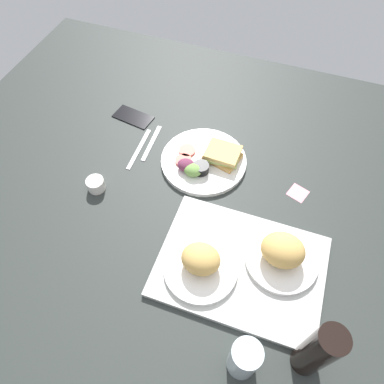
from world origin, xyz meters
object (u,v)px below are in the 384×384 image
serving_tray (241,266)px  cell_phone (133,117)px  knife (139,149)px  plate_with_salad (205,160)px  bread_plate_near (282,254)px  fork (151,143)px  sticky_note (298,193)px  drinking_glass (244,359)px  bread_plate_far (201,263)px  soda_bottle (317,351)px  espresso_cup (96,184)px

serving_tray → cell_phone: 69.05cm
cell_phone → knife: bearing=131.0°
plate_with_salad → knife: 23.76cm
serving_tray → bread_plate_near: size_ratio=2.25×
plate_with_salad → fork: (20.66, -2.41, -1.46)cm
cell_phone → sticky_note: bearing=176.9°
drinking_glass → sticky_note: drinking_glass is taller
bread_plate_near → knife: bearing=-24.6°
knife → sticky_note: (-55.24, -0.28, -0.19)cm
bread_plate_far → soda_bottle: soda_bottle is taller
soda_bottle → drinking_glass: bearing=22.2°
plate_with_salad → fork: bearing=-6.7°
knife → soda_bottle: bearing=51.6°
knife → fork: bearing=141.2°
espresso_cup → fork: 25.28cm
fork → bread_plate_far: bearing=36.3°
bread_plate_far → fork: size_ratio=1.18×
soda_bottle → serving_tray: bearing=-41.2°
fork → bread_plate_near: bearing=57.7°
serving_tray → cell_phone: serving_tray is taller
plate_with_salad → sticky_note: 31.65cm
espresso_cup → knife: (-5.66, -19.69, -1.75)cm
bread_plate_far → soda_bottle: bearing=156.3°
soda_bottle → fork: soda_bottle is taller
plate_with_salad → soda_bottle: bearing=129.9°
bread_plate_far → drinking_glass: size_ratio=1.47×
plate_with_salad → drinking_glass: 62.21cm
fork → espresso_cup: bearing=-23.0°
serving_tray → knife: 53.99cm
soda_bottle → sticky_note: 50.84cm
soda_bottle → sticky_note: (10.06, -48.47, -11.60)cm
bread_plate_far → fork: (31.58, -38.73, -4.39)cm
serving_tray → plate_with_salad: bearing=-56.4°
bread_plate_near → fork: bread_plate_near is taller
sticky_note → fork: bearing=-4.1°
bread_plate_far → plate_with_salad: bread_plate_far is taller
plate_with_salad → sticky_note: (-31.58, 1.31, -1.65)cm
soda_bottle → sticky_note: soda_bottle is taller
bread_plate_near → bread_plate_far: bread_plate_near is taller
bread_plate_near → sticky_note: (-0.90, -25.20, -5.21)cm
soda_bottle → bread_plate_far: bearing=-23.7°
drinking_glass → sticky_note: 54.72cm
bread_plate_far → sticky_note: bearing=-120.5°
bread_plate_near → espresso_cup: size_ratio=3.57×
sticky_note → espresso_cup: bearing=18.2°
fork → sticky_note: fork is taller
knife → plate_with_salad: bearing=91.9°
cell_phone → espresso_cup: bearing=103.8°
fork → plate_with_salad: bearing=80.4°
bread_plate_far → sticky_note: bread_plate_far is taller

